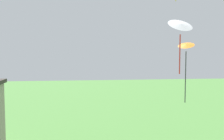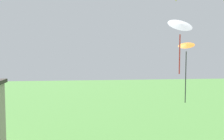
{
  "view_description": "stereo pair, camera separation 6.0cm",
  "coord_description": "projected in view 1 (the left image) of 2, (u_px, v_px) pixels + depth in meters",
  "views": [
    {
      "loc": [
        -1.39,
        -2.46,
        7.15
      ],
      "look_at": [
        0.0,
        9.74,
        6.24
      ],
      "focal_mm": 40.0,
      "sensor_mm": 36.0,
      "label": 1
    },
    {
      "loc": [
        -1.33,
        -2.47,
        7.15
      ],
      "look_at": [
        0.0,
        9.74,
        6.24
      ],
      "focal_mm": 40.0,
      "sensor_mm": 36.0,
      "label": 2
    }
  ],
  "objects": [
    {
      "name": "kite_orange_delta",
      "position": [
        186.0,
        49.0,
        12.99
      ],
      "size": [
        1.15,
        1.14,
        3.23
      ],
      "color": "orange"
    },
    {
      "name": "kite_white_delta",
      "position": [
        180.0,
        26.0,
        9.99
      ],
      "size": [
        1.11,
        1.01,
        2.3
      ],
      "color": "white"
    }
  ]
}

